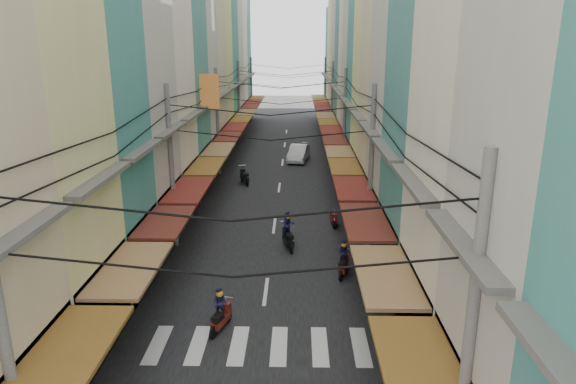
# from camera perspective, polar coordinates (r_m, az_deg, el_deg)

# --- Properties ---
(ground) EXTENTS (160.00, 160.00, 0.00)m
(ground) POSITION_cam_1_polar(r_m,az_deg,el_deg) (23.71, -2.19, -8.80)
(ground) COLOR #63625E
(ground) RESTS_ON ground
(road) EXTENTS (10.00, 80.00, 0.02)m
(road) POSITION_cam_1_polar(r_m,az_deg,el_deg) (42.65, -0.70, 2.69)
(road) COLOR black
(road) RESTS_ON ground
(sidewalk_left) EXTENTS (3.00, 80.00, 0.06)m
(sidewalk_left) POSITION_cam_1_polar(r_m,az_deg,el_deg) (43.33, -9.33, 2.72)
(sidewalk_left) COLOR gray
(sidewalk_left) RESTS_ON ground
(sidewalk_right) EXTENTS (3.00, 80.00, 0.06)m
(sidewalk_right) POSITION_cam_1_polar(r_m,az_deg,el_deg) (42.94, 8.02, 2.65)
(sidewalk_right) COLOR gray
(sidewalk_right) RESTS_ON ground
(crosswalk) EXTENTS (7.55, 2.40, 0.01)m
(crosswalk) POSITION_cam_1_polar(r_m,az_deg,el_deg) (18.45, -3.27, -16.65)
(crosswalk) COLOR silver
(crosswalk) RESTS_ON ground
(building_row_left) EXTENTS (7.80, 67.67, 23.70)m
(building_row_left) POSITION_cam_1_polar(r_m,az_deg,el_deg) (39.09, -13.04, 15.51)
(building_row_left) COLOR beige
(building_row_left) RESTS_ON ground
(building_row_right) EXTENTS (7.80, 68.98, 22.59)m
(building_row_right) POSITION_cam_1_polar(r_m,az_deg,el_deg) (38.45, 11.38, 15.05)
(building_row_right) COLOR teal
(building_row_right) RESTS_ON ground
(utility_poles) EXTENTS (10.20, 66.13, 8.20)m
(utility_poles) POSITION_cam_1_polar(r_m,az_deg,el_deg) (36.63, -0.97, 10.88)
(utility_poles) COLOR slate
(utility_poles) RESTS_ON ground
(white_car) EXTENTS (5.16, 2.66, 1.74)m
(white_car) POSITION_cam_1_polar(r_m,az_deg,el_deg) (45.24, 1.16, 3.47)
(white_car) COLOR silver
(white_car) RESTS_ON ground
(bicycle) EXTENTS (1.57, 0.71, 1.05)m
(bicycle) POSITION_cam_1_polar(r_m,az_deg,el_deg) (25.88, 13.06, -7.00)
(bicycle) COLOR black
(bicycle) RESTS_ON ground
(moving_scooters) EXTENTS (6.39, 32.57, 1.92)m
(moving_scooters) POSITION_cam_1_polar(r_m,az_deg,el_deg) (28.98, -0.09, -2.89)
(moving_scooters) COLOR black
(moving_scooters) RESTS_ON ground
(parked_scooters) EXTENTS (13.35, 12.05, 1.02)m
(parked_scooters) POSITION_cam_1_polar(r_m,az_deg,el_deg) (20.81, 10.30, -11.40)
(parked_scooters) COLOR black
(parked_scooters) RESTS_ON ground
(pedestrians) EXTENTS (12.33, 26.88, 2.25)m
(pedestrians) POSITION_cam_1_polar(r_m,az_deg,el_deg) (25.37, -14.41, -5.03)
(pedestrians) COLOR black
(pedestrians) RESTS_ON ground
(market_umbrella) EXTENTS (2.05, 2.05, 2.17)m
(market_umbrella) POSITION_cam_1_polar(r_m,az_deg,el_deg) (22.71, 16.13, -5.39)
(market_umbrella) COLOR #B2B2B7
(market_umbrella) RESTS_ON ground
(traffic_sign) EXTENTS (0.10, 0.69, 3.16)m
(traffic_sign) POSITION_cam_1_polar(r_m,az_deg,el_deg) (20.69, 12.69, -6.05)
(traffic_sign) COLOR slate
(traffic_sign) RESTS_ON ground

